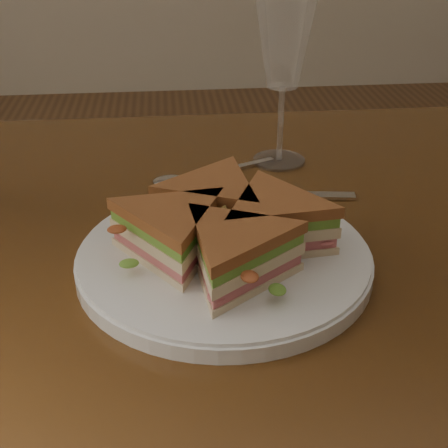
% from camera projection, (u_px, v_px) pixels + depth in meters
% --- Properties ---
extents(table, '(1.20, 0.80, 0.75)m').
position_uv_depth(table, '(177.00, 302.00, 0.76)').
color(table, '#371F0C').
rests_on(table, ground).
extents(plate, '(0.30, 0.30, 0.02)m').
position_uv_depth(plate, '(224.00, 259.00, 0.65)').
color(plate, white).
rests_on(plate, table).
extents(sandwich_wedges, '(0.26, 0.26, 0.06)m').
position_uv_depth(sandwich_wedges, '(224.00, 228.00, 0.63)').
color(sandwich_wedges, beige).
rests_on(sandwich_wedges, plate).
extents(crisps_mound, '(0.09, 0.09, 0.05)m').
position_uv_depth(crisps_mound, '(224.00, 232.00, 0.63)').
color(crisps_mound, orange).
rests_on(crisps_mound, plate).
extents(spoon, '(0.17, 0.09, 0.01)m').
position_uv_depth(spoon, '(187.00, 179.00, 0.83)').
color(spoon, silver).
rests_on(spoon, table).
extents(knife, '(0.21, 0.04, 0.00)m').
position_uv_depth(knife, '(264.00, 195.00, 0.79)').
color(knife, silver).
rests_on(knife, table).
extents(wine_glass, '(0.08, 0.08, 0.23)m').
position_uv_depth(wine_glass, '(284.00, 48.00, 0.81)').
color(wine_glass, white).
rests_on(wine_glass, table).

